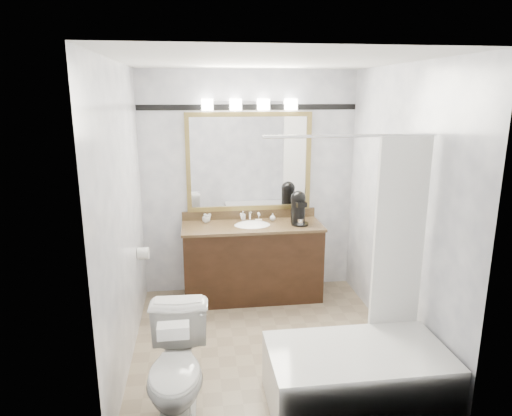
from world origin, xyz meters
name	(u,v)px	position (x,y,z in m)	size (l,w,h in m)	color
room	(267,213)	(0.00, 0.00, 1.25)	(2.42, 2.62, 2.52)	gray
vanity	(252,260)	(0.00, 1.02, 0.44)	(1.53, 0.58, 0.97)	black
mirror	(249,162)	(0.00, 1.28, 1.50)	(1.40, 0.04, 1.10)	olive
vanity_light_bar	(250,104)	(0.00, 1.23, 2.13)	(1.02, 0.14, 0.12)	silver
accent_stripe	(249,107)	(0.00, 1.29, 2.10)	(2.40, 0.01, 0.06)	black
bathtub	(359,369)	(0.55, -0.90, 0.28)	(1.30, 0.75, 1.96)	white
tp_roll	(143,253)	(-1.14, 0.66, 0.70)	(0.12, 0.12, 0.11)	white
toilet	(177,370)	(-0.77, -0.89, 0.39)	(0.43, 0.76, 0.77)	white
tissue_box	(173,330)	(-0.77, -1.12, 0.81)	(0.20, 0.11, 0.08)	white
coffee_maker	(298,207)	(0.51, 1.00, 1.04)	(0.19, 0.24, 0.37)	black
cup_left	(206,220)	(-0.50, 1.17, 0.88)	(0.09, 0.09, 0.07)	white
cup_right	(207,218)	(-0.48, 1.23, 0.89)	(0.09, 0.09, 0.08)	white
soap_bottle_a	(243,215)	(-0.08, 1.23, 0.90)	(0.05, 0.05, 0.10)	white
soap_bottle_b	(273,217)	(0.25, 1.16, 0.89)	(0.07, 0.07, 0.08)	white
soap_bar	(259,221)	(0.09, 1.13, 0.86)	(0.08, 0.05, 0.02)	beige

